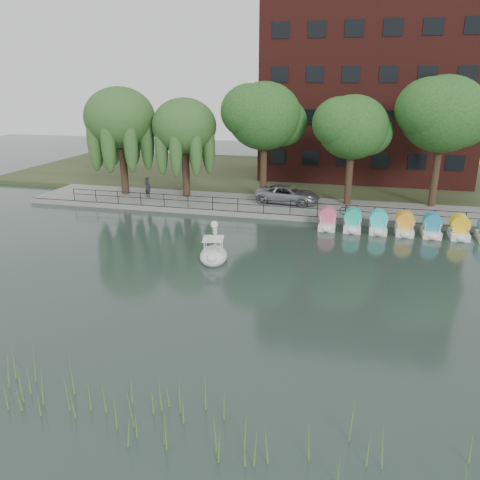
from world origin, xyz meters
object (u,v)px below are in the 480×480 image
at_px(minivan, 288,193).
at_px(bicycle, 351,209).
at_px(pedestrian, 148,186).
at_px(swan_boat, 214,253).

distance_m(minivan, bicycle, 5.73).
distance_m(minivan, pedestrian, 11.86).
relative_size(pedestrian, swan_boat, 0.72).
relative_size(minivan, pedestrian, 2.98).
height_order(bicycle, swan_boat, swan_boat).
distance_m(pedestrian, swan_boat, 15.28).
xyz_separation_m(pedestrian, swan_boat, (9.51, -11.92, -0.93)).
height_order(minivan, swan_boat, swan_boat).
bearing_deg(pedestrian, bicycle, -163.92).
xyz_separation_m(bicycle, pedestrian, (-16.89, 1.84, 0.49)).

